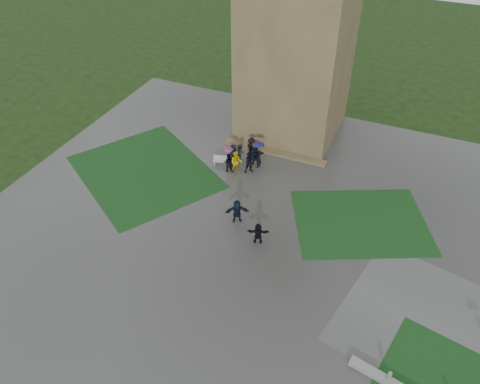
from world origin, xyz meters
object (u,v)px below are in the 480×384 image
at_px(bench, 222,160).
at_px(pedestrian_mid, 237,211).
at_px(pedestrian_near, 258,233).
at_px(tower, 298,29).

relative_size(bench, pedestrian_mid, 0.84).
relative_size(pedestrian_mid, pedestrian_near, 1.12).
bearing_deg(tower, pedestrian_near, -79.69).
height_order(bench, pedestrian_near, pedestrian_near).
bearing_deg(pedestrian_near, bench, -70.02).
relative_size(bench, pedestrian_near, 0.94).
bearing_deg(pedestrian_mid, tower, 64.29).
height_order(tower, pedestrian_near, tower).
xyz_separation_m(bench, pedestrian_mid, (3.83, -5.64, 0.46)).
height_order(tower, pedestrian_mid, tower).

